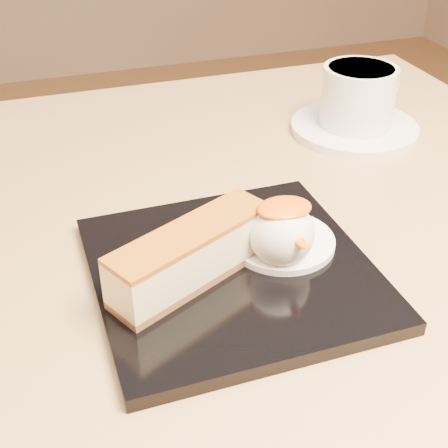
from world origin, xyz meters
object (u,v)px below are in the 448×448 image
object	(u,v)px
dessert_plate	(232,272)
ice_cream_scoop	(282,233)
cheesecake	(191,255)
table	(242,360)
saucer	(354,128)
coffee_cup	(359,95)

from	to	relation	value
dessert_plate	ice_cream_scoop	world-z (taller)	ice_cream_scoop
dessert_plate	cheesecake	xyz separation A→B (m)	(-0.03, -0.00, 0.03)
dessert_plate	table	bearing A→B (deg)	59.60
dessert_plate	ice_cream_scoop	size ratio (longest dim) A/B	4.16
table	ice_cream_scoop	distance (m)	0.20
table	saucer	bearing A→B (deg)	39.51
dessert_plate	coffee_cup	world-z (taller)	coffee_cup
table	saucer	world-z (taller)	saucer
cheesecake	saucer	size ratio (longest dim) A/B	0.96
dessert_plate	cheesecake	size ratio (longest dim) A/B	1.53
cheesecake	saucer	world-z (taller)	cheesecake
table	cheesecake	size ratio (longest dim) A/B	5.58
ice_cream_scoop	dessert_plate	bearing A→B (deg)	172.87
ice_cream_scoop	saucer	distance (m)	0.29
table	ice_cream_scoop	world-z (taller)	ice_cream_scoop
dessert_plate	ice_cream_scoop	distance (m)	0.05
table	dessert_plate	xyz separation A→B (m)	(-0.03, -0.05, 0.16)
dessert_plate	cheesecake	bearing A→B (deg)	-171.87
ice_cream_scoop	coffee_cup	xyz separation A→B (m)	(0.19, 0.22, 0.01)
dessert_plate	ice_cream_scoop	xyz separation A→B (m)	(0.04, -0.01, 0.03)
cheesecake	dessert_plate	bearing A→B (deg)	-17.88
ice_cream_scoop	coffee_cup	world-z (taller)	coffee_cup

